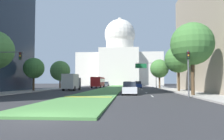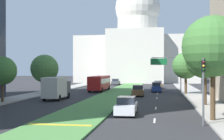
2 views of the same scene
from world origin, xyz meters
name	(u,v)px [view 1 (image 1 of 2)]	position (x,y,z in m)	size (l,w,h in m)	color
ground_plane	(113,88)	(0.00, 48.42, 0.00)	(260.00, 260.00, 0.00)	#2B2B2D
grass_median	(111,88)	(0.00, 43.58, 0.07)	(5.52, 87.15, 0.14)	#4C8442
median_curb_nose	(88,97)	(0.00, 12.76, 0.16)	(4.96, 0.50, 0.04)	gold
lane_dashes_right	(139,88)	(6.99, 47.41, 0.00)	(0.16, 60.91, 0.01)	silver
sidewalk_left	(51,89)	(-13.23, 38.74, 0.07)	(4.00, 87.15, 0.15)	#9E9991
sidewalk_right	(170,89)	(13.23, 38.74, 0.07)	(4.00, 87.15, 0.15)	#9E9991
capitol_building	(120,61)	(0.00, 96.06, 11.56)	(39.02, 25.06, 33.03)	silver
traffic_light_near_left	(3,63)	(-9.88, 13.73, 3.80)	(3.34, 0.35, 5.20)	#515456
traffic_light_near_right	(188,67)	(10.73, 14.74, 3.31)	(0.28, 0.35, 5.20)	#515456
overhead_guide_sign	(148,70)	(9.06, 44.50, 4.63)	(5.18, 0.20, 6.50)	#515456
street_tree_right_near	(192,44)	(11.77, 16.84, 6.22)	(5.09, 5.09, 8.79)	#4C3823
street_tree_left_mid	(34,68)	(-12.61, 28.01, 4.11)	(3.69, 3.69, 5.98)	#4C3823
street_tree_right_mid	(178,59)	(12.71, 28.33, 5.54)	(4.65, 4.65, 7.89)	#4C3823
street_tree_left_far	(60,71)	(-12.71, 43.36, 4.41)	(4.95, 4.95, 6.89)	#4C3823
street_tree_right_far	(159,69)	(11.79, 44.99, 4.92)	(4.56, 4.56, 7.22)	#4C3823
sedan_lead_stopped	(129,89)	(4.28, 19.80, 0.81)	(1.99, 4.64, 1.72)	silver
sedan_midblock	(127,86)	(3.93, 40.94, 0.83)	(2.03, 4.42, 1.77)	brown
sedan_distant	(138,85)	(6.74, 50.52, 0.86)	(1.94, 4.51, 1.86)	navy
sedan_far_horizon	(137,84)	(7.01, 61.63, 0.80)	(1.96, 4.48, 1.69)	brown
sedan_very_far	(106,84)	(-4.48, 75.50, 0.79)	(2.03, 4.49, 1.67)	#4C5156
box_truck_delivery	(72,82)	(-7.09, 33.03, 1.68)	(2.40, 6.40, 3.20)	#4C5156
city_bus	(98,81)	(-4.28, 51.00, 1.77)	(2.62, 11.00, 2.95)	#B21E1E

